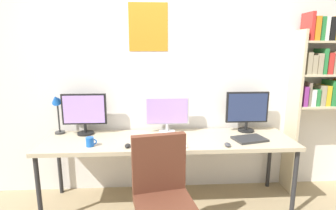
{
  "coord_description": "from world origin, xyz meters",
  "views": [
    {
      "loc": [
        -0.16,
        -2.04,
        1.66
      ],
      "look_at": [
        0.0,
        0.65,
        1.09
      ],
      "focal_mm": 28.46,
      "sensor_mm": 36.0,
      "label": 1
    }
  ],
  "objects_px": {
    "office_chair": "(163,210)",
    "mouse_left_side": "(128,146)",
    "bookshelf": "(328,81)",
    "mouse_right_side": "(228,145)",
    "desk_lamp": "(57,106)",
    "desk": "(168,143)",
    "monitor_center": "(167,113)",
    "coffee_mug": "(90,142)",
    "monitor_right": "(247,110)",
    "keyboard_main": "(170,146)",
    "monitor_left": "(84,112)",
    "laptop_closed": "(250,139)"
  },
  "relations": [
    {
      "from": "monitor_left",
      "to": "office_chair",
      "type": "bearing_deg",
      "value": -49.63
    },
    {
      "from": "office_chair",
      "to": "laptop_closed",
      "type": "xyz_separation_m",
      "value": [
        0.92,
        0.65,
        0.35
      ]
    },
    {
      "from": "monitor_left",
      "to": "desk_lamp",
      "type": "height_order",
      "value": "desk_lamp"
    },
    {
      "from": "office_chair",
      "to": "desk_lamp",
      "type": "height_order",
      "value": "desk_lamp"
    },
    {
      "from": "monitor_center",
      "to": "coffee_mug",
      "type": "height_order",
      "value": "monitor_center"
    },
    {
      "from": "bookshelf",
      "to": "monitor_center",
      "type": "distance_m",
      "value": 1.84
    },
    {
      "from": "keyboard_main",
      "to": "coffee_mug",
      "type": "height_order",
      "value": "coffee_mug"
    },
    {
      "from": "desk",
      "to": "bookshelf",
      "type": "height_order",
      "value": "bookshelf"
    },
    {
      "from": "monitor_center",
      "to": "monitor_right",
      "type": "relative_size",
      "value": 1.03
    },
    {
      "from": "desk_lamp",
      "to": "office_chair",
      "type": "bearing_deg",
      "value": -41.39
    },
    {
      "from": "monitor_left",
      "to": "monitor_right",
      "type": "relative_size",
      "value": 1.0
    },
    {
      "from": "desk",
      "to": "monitor_left",
      "type": "height_order",
      "value": "monitor_left"
    },
    {
      "from": "office_chair",
      "to": "monitor_center",
      "type": "xyz_separation_m",
      "value": [
        0.09,
        0.95,
        0.56
      ]
    },
    {
      "from": "bookshelf",
      "to": "mouse_left_side",
      "type": "relative_size",
      "value": 21.25
    },
    {
      "from": "monitor_right",
      "to": "keyboard_main",
      "type": "relative_size",
      "value": 1.47
    },
    {
      "from": "bookshelf",
      "to": "mouse_right_side",
      "type": "relative_size",
      "value": 21.25
    },
    {
      "from": "monitor_left",
      "to": "mouse_right_side",
      "type": "bearing_deg",
      "value": -17.63
    },
    {
      "from": "bookshelf",
      "to": "monitor_left",
      "type": "bearing_deg",
      "value": -179.63
    },
    {
      "from": "desk",
      "to": "monitor_right",
      "type": "height_order",
      "value": "monitor_right"
    },
    {
      "from": "monitor_center",
      "to": "keyboard_main",
      "type": "distance_m",
      "value": 0.49
    },
    {
      "from": "office_chair",
      "to": "mouse_right_side",
      "type": "distance_m",
      "value": 0.89
    },
    {
      "from": "office_chair",
      "to": "mouse_right_side",
      "type": "bearing_deg",
      "value": 37.24
    },
    {
      "from": "desk",
      "to": "mouse_left_side",
      "type": "distance_m",
      "value": 0.46
    },
    {
      "from": "mouse_right_side",
      "to": "keyboard_main",
      "type": "bearing_deg",
      "value": 177.87
    },
    {
      "from": "office_chair",
      "to": "mouse_left_side",
      "type": "xyz_separation_m",
      "value": [
        -0.31,
        0.52,
        0.35
      ]
    },
    {
      "from": "bookshelf",
      "to": "keyboard_main",
      "type": "relative_size",
      "value": 6.3
    },
    {
      "from": "monitor_right",
      "to": "mouse_right_side",
      "type": "height_order",
      "value": "monitor_right"
    },
    {
      "from": "office_chair",
      "to": "coffee_mug",
      "type": "distance_m",
      "value": 0.96
    },
    {
      "from": "desk_lamp",
      "to": "keyboard_main",
      "type": "height_order",
      "value": "desk_lamp"
    },
    {
      "from": "desk",
      "to": "monitor_center",
      "type": "height_order",
      "value": "monitor_center"
    },
    {
      "from": "monitor_left",
      "to": "monitor_center",
      "type": "height_order",
      "value": "monitor_left"
    },
    {
      "from": "office_chair",
      "to": "monitor_center",
      "type": "distance_m",
      "value": 1.11
    },
    {
      "from": "monitor_right",
      "to": "laptop_closed",
      "type": "bearing_deg",
      "value": -102.45
    },
    {
      "from": "monitor_left",
      "to": "monitor_right",
      "type": "distance_m",
      "value": 1.8
    },
    {
      "from": "monitor_center",
      "to": "monitor_left",
      "type": "bearing_deg",
      "value": 180.0
    },
    {
      "from": "bookshelf",
      "to": "monitor_center",
      "type": "xyz_separation_m",
      "value": [
        -1.81,
        -0.02,
        -0.34
      ]
    },
    {
      "from": "monitor_left",
      "to": "keyboard_main",
      "type": "height_order",
      "value": "monitor_left"
    },
    {
      "from": "monitor_center",
      "to": "mouse_left_side",
      "type": "relative_size",
      "value": 5.09
    },
    {
      "from": "desk",
      "to": "keyboard_main",
      "type": "height_order",
      "value": "keyboard_main"
    },
    {
      "from": "monitor_center",
      "to": "desk_lamp",
      "type": "bearing_deg",
      "value": 179.11
    },
    {
      "from": "bookshelf",
      "to": "laptop_closed",
      "type": "xyz_separation_m",
      "value": [
        -0.98,
        -0.32,
        -0.55
      ]
    },
    {
      "from": "laptop_closed",
      "to": "desk",
      "type": "bearing_deg",
      "value": 159.8
    },
    {
      "from": "monitor_left",
      "to": "monitor_right",
      "type": "height_order",
      "value": "monitor_right"
    },
    {
      "from": "mouse_left_side",
      "to": "monitor_left",
      "type": "bearing_deg",
      "value": 138.91
    },
    {
      "from": "desk",
      "to": "mouse_left_side",
      "type": "height_order",
      "value": "mouse_left_side"
    },
    {
      "from": "desk",
      "to": "keyboard_main",
      "type": "bearing_deg",
      "value": -90.0
    },
    {
      "from": "mouse_right_side",
      "to": "coffee_mug",
      "type": "xyz_separation_m",
      "value": [
        -1.32,
        0.08,
        0.03
      ]
    },
    {
      "from": "monitor_right",
      "to": "laptop_closed",
      "type": "height_order",
      "value": "monitor_right"
    },
    {
      "from": "monitor_left",
      "to": "monitor_center",
      "type": "distance_m",
      "value": 0.9
    },
    {
      "from": "monitor_left",
      "to": "mouse_left_side",
      "type": "bearing_deg",
      "value": -41.09
    }
  ]
}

